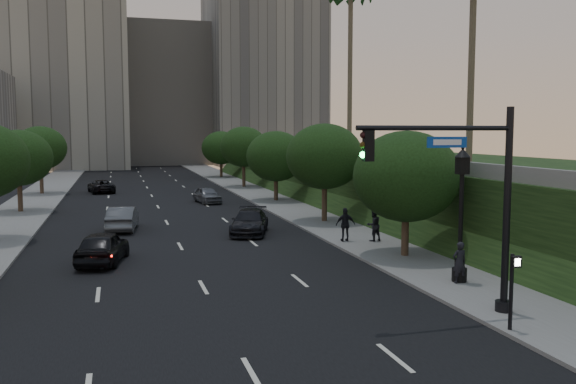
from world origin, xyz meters
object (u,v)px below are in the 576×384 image
object	(u,v)px
sedan_far_right	(207,195)
pedestrian_a	(459,262)
street_lamp	(461,221)
sedan_near_left	(103,247)
traffic_signal_mast	(478,209)
sedan_far_left	(101,186)
sedan_near_right	(250,222)
pedestrian_c	(345,224)
pedestrian_b	(374,225)
sedan_mid_left	(123,218)

from	to	relation	value
sedan_far_right	pedestrian_a	world-z (taller)	pedestrian_a
street_lamp	sedan_near_left	distance (m)	16.27
traffic_signal_mast	sedan_far_left	bearing A→B (deg)	105.39
sedan_far_right	sedan_far_left	bearing A→B (deg)	118.43
sedan_far_left	sedan_far_right	bearing A→B (deg)	118.00
traffic_signal_mast	sedan_near_right	bearing A→B (deg)	101.32
sedan_near_left	pedestrian_c	size ratio (longest dim) A/B	2.46
street_lamp	pedestrian_b	world-z (taller)	street_lamp
sedan_near_right	pedestrian_b	bearing A→B (deg)	-22.46
sedan_near_right	street_lamp	bearing A→B (deg)	-51.13
sedan_far_left	sedan_near_right	world-z (taller)	sedan_near_right
pedestrian_b	pedestrian_c	world-z (taller)	pedestrian_c
pedestrian_b	pedestrian_c	bearing A→B (deg)	-27.26
sedan_mid_left	sedan_far_left	world-z (taller)	sedan_mid_left
street_lamp	pedestrian_b	size ratio (longest dim) A/B	3.14
sedan_far_right	pedestrian_c	xyz separation A→B (m)	(4.57, -21.33, 0.37)
sedan_far_right	pedestrian_c	world-z (taller)	pedestrian_c
street_lamp	sedan_near_left	size ratio (longest dim) A/B	1.23
sedan_near_right	sedan_near_left	bearing A→B (deg)	-125.67
sedan_near_right	pedestrian_c	world-z (taller)	pedestrian_c
pedestrian_b	sedan_far_right	bearing A→B (deg)	-87.93
traffic_signal_mast	pedestrian_b	bearing A→B (deg)	80.54
sedan_far_right	pedestrian_a	size ratio (longest dim) A/B	2.49
street_lamp	sedan_far_left	world-z (taller)	street_lamp
sedan_mid_left	pedestrian_b	distance (m)	15.77
sedan_near_right	sedan_far_right	xyz separation A→B (m)	(-0.16, 16.70, -0.02)
sedan_far_right	sedan_mid_left	bearing A→B (deg)	-127.74
sedan_mid_left	sedan_far_right	distance (m)	15.09
sedan_mid_left	sedan_far_left	xyz separation A→B (m)	(-1.83, 25.03, -0.09)
sedan_near_right	pedestrian_b	world-z (taller)	pedestrian_b
sedan_near_left	street_lamp	bearing A→B (deg)	161.76
sedan_mid_left	pedestrian_a	world-z (taller)	pedestrian_a
traffic_signal_mast	pedestrian_a	bearing A→B (deg)	65.71
sedan_far_left	pedestrian_c	world-z (taller)	pedestrian_c
street_lamp	sedan_near_left	bearing A→B (deg)	149.76
sedan_near_right	pedestrian_c	xyz separation A→B (m)	(4.40, -4.63, 0.35)
traffic_signal_mast	pedestrian_b	world-z (taller)	traffic_signal_mast
sedan_near_left	sedan_near_right	world-z (taller)	sedan_near_left
sedan_far_left	sedan_near_right	size ratio (longest dim) A/B	0.96
traffic_signal_mast	sedan_mid_left	size ratio (longest dim) A/B	1.52
sedan_far_right	pedestrian_a	distance (m)	31.80
sedan_near_left	sedan_near_right	xyz separation A→B (m)	(8.40, 6.24, -0.05)
sedan_mid_left	pedestrian_b	bearing A→B (deg)	154.30
sedan_near_left	sedan_far_right	distance (m)	24.37
traffic_signal_mast	sedan_mid_left	bearing A→B (deg)	116.87
street_lamp	pedestrian_a	size ratio (longest dim) A/B	3.36
sedan_near_left	sedan_mid_left	distance (m)	9.74
sedan_near_left	pedestrian_c	bearing A→B (deg)	-160.84
sedan_far_right	pedestrian_c	distance (m)	21.81
street_lamp	sedan_mid_left	xyz separation A→B (m)	(-12.96, 17.83, -1.88)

